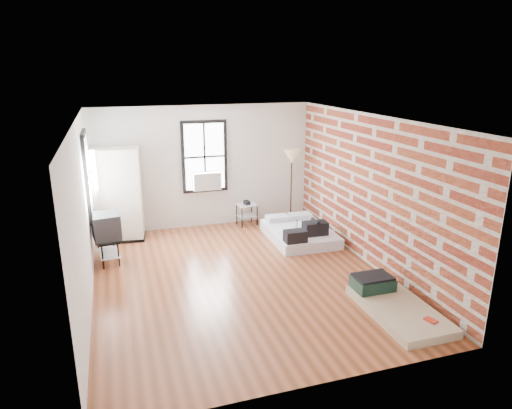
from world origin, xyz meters
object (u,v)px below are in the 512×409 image
object	(u,v)px
floor_lamp	(292,160)
tv_stand	(106,228)
side_table	(247,209)
mattress_bare	(392,303)
wardrobe	(118,195)
mattress_main	(300,232)

from	to	relation	value
floor_lamp	tv_stand	size ratio (longest dim) A/B	1.83
side_table	mattress_bare	bearing A→B (deg)	-77.34
wardrobe	floor_lamp	xyz separation A→B (m)	(3.93, -0.08, 0.53)
wardrobe	tv_stand	bearing A→B (deg)	-94.29
mattress_main	wardrobe	world-z (taller)	wardrobe
mattress_main	wardrobe	size ratio (longest dim) A/B	0.88
wardrobe	mattress_bare	bearing A→B (deg)	-40.80
mattress_bare	side_table	xyz separation A→B (m)	(-1.01, 4.48, 0.28)
wardrobe	floor_lamp	size ratio (longest dim) A/B	1.13
mattress_bare	tv_stand	xyz separation A→B (m)	(-4.14, 3.21, 0.58)
floor_lamp	tv_stand	distance (m)	4.42
side_table	tv_stand	size ratio (longest dim) A/B	0.61
mattress_bare	floor_lamp	xyz separation A→B (m)	(0.05, 4.34, 1.42)
mattress_main	wardrobe	bearing A→B (deg)	163.53
mattress_bare	floor_lamp	distance (m)	4.56
mattress_main	wardrobe	xyz separation A→B (m)	(-3.70, 1.18, 0.84)
wardrobe	side_table	size ratio (longest dim) A/B	3.37
side_table	floor_lamp	bearing A→B (deg)	-7.92
mattress_bare	side_table	distance (m)	4.60
tv_stand	mattress_bare	bearing A→B (deg)	-45.57
mattress_bare	floor_lamp	world-z (taller)	floor_lamp
mattress_main	side_table	world-z (taller)	side_table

